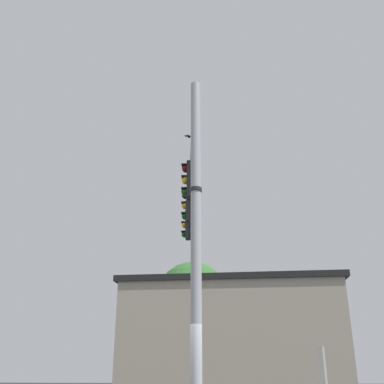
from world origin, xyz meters
The scene contains 9 objects.
signal_pole centered at (0.00, 0.00, 3.90)m, with size 0.22×0.22×7.80m, color #ADB2B7.
mast_arm centered at (3.91, 0.39, 7.26)m, with size 0.14×0.14×7.85m, color #ADB2B7.
traffic_light_nearest_pole centered at (2.56, 0.28, 6.49)m, with size 0.54×0.49×1.31m.
traffic_light_mid_inner centered at (4.65, 0.48, 6.49)m, with size 0.54×0.49×1.31m.
traffic_light_mid_outer centered at (6.74, 0.69, 6.49)m, with size 0.54×0.49×1.31m.
street_name_sign centered at (0.44, 0.04, 5.19)m, with size 1.44×0.28×0.22m.
bird_flying centered at (6.79, 0.73, 10.12)m, with size 0.27×0.33×0.10m.
storefront_building centered at (16.41, -0.85, 2.98)m, with size 8.14×11.74×5.94m.
tree_by_storefront centered at (21.05, 1.66, 5.83)m, with size 4.71×4.71×8.20m.
Camera 1 is at (-8.63, -0.58, 1.81)m, focal length 41.75 mm.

